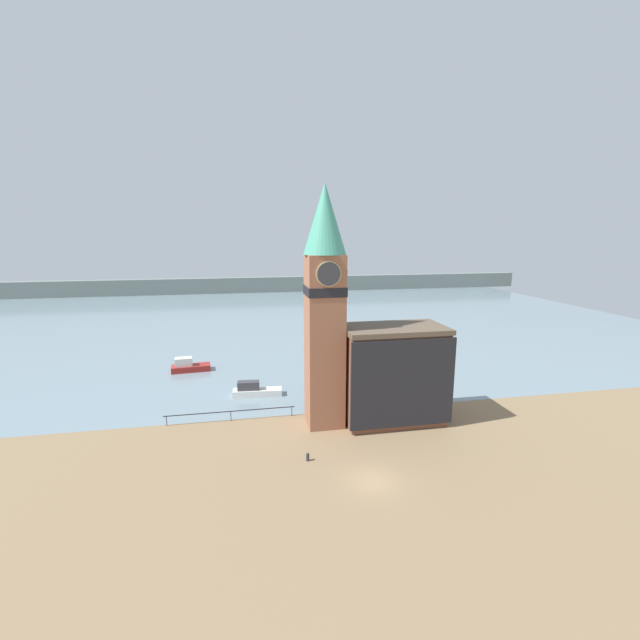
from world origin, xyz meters
The scene contains 9 objects.
ground_plane centered at (0.00, 0.00, 0.00)m, with size 160.00×160.00×0.00m, color #846B4C.
water centered at (0.00, 73.80, 0.00)m, with size 160.00×120.00×0.00m.
far_shoreline centered at (0.00, 113.80, 2.50)m, with size 180.00×3.00×5.00m.
pier_railing centered at (-11.19, 13.55, 0.97)m, with size 13.50×0.08×1.09m.
clock_tower centered at (-1.63, 11.13, 12.81)m, with size 4.13×4.13×24.06m.
pier_building centered at (5.50, 10.57, 5.08)m, with size 10.59×6.09×10.12m.
boat_near centered at (-8.39, 20.30, 0.66)m, with size 5.99×2.06×1.83m.
boat_far centered at (-17.26, 31.59, 0.73)m, with size 5.54×2.55×2.03m.
mooring_bollard_near centered at (-4.56, 4.05, 0.40)m, with size 0.30×0.30×0.74m.
Camera 1 is at (-9.96, -29.45, 19.40)m, focal length 24.00 mm.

